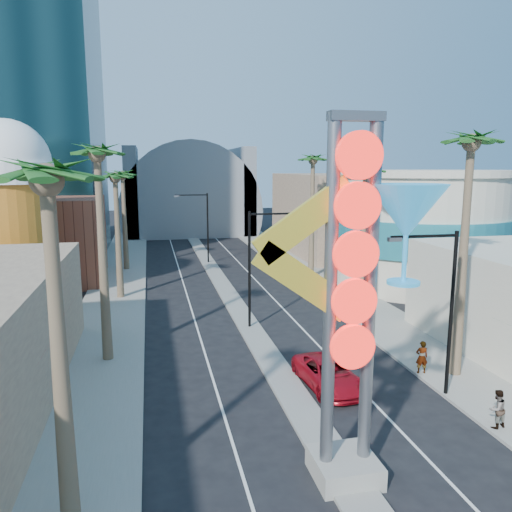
{
  "coord_description": "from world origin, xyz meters",
  "views": [
    {
      "loc": [
        -6.4,
        -12.0,
        10.83
      ],
      "look_at": [
        0.16,
        18.67,
        5.25
      ],
      "focal_mm": 35.0,
      "sensor_mm": 36.0,
      "label": 1
    }
  ],
  "objects_px": {
    "red_pickup": "(328,374)",
    "pedestrian_a": "(422,357)",
    "neon_sign": "(374,275)",
    "pedestrian_b": "(497,409)"
  },
  "relations": [
    {
      "from": "red_pickup",
      "to": "pedestrian_a",
      "type": "height_order",
      "value": "pedestrian_a"
    },
    {
      "from": "red_pickup",
      "to": "pedestrian_a",
      "type": "relative_size",
      "value": 2.84
    },
    {
      "from": "neon_sign",
      "to": "pedestrian_a",
      "type": "height_order",
      "value": "neon_sign"
    },
    {
      "from": "pedestrian_b",
      "to": "neon_sign",
      "type": "bearing_deg",
      "value": 4.35
    },
    {
      "from": "pedestrian_a",
      "to": "pedestrian_b",
      "type": "xyz_separation_m",
      "value": [
        0.09,
        -5.74,
        -0.05
      ]
    },
    {
      "from": "neon_sign",
      "to": "pedestrian_a",
      "type": "distance_m",
      "value": 11.71
    },
    {
      "from": "pedestrian_a",
      "to": "pedestrian_b",
      "type": "relative_size",
      "value": 1.06
    },
    {
      "from": "red_pickup",
      "to": "pedestrian_b",
      "type": "height_order",
      "value": "pedestrian_b"
    },
    {
      "from": "red_pickup",
      "to": "pedestrian_b",
      "type": "bearing_deg",
      "value": -50.29
    },
    {
      "from": "pedestrian_a",
      "to": "pedestrian_b",
      "type": "distance_m",
      "value": 5.74
    }
  ]
}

